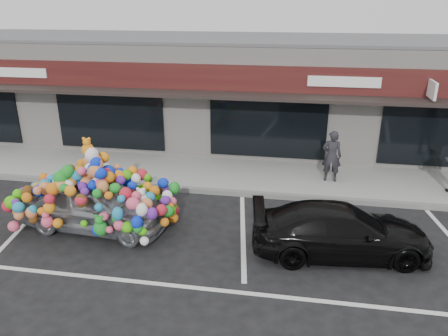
# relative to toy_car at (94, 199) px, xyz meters

# --- Properties ---
(ground) EXTENTS (90.00, 90.00, 0.00)m
(ground) POSITION_rel_toy_car_xyz_m (1.09, 0.16, -0.83)
(ground) COLOR black
(ground) RESTS_ON ground
(shop_building) EXTENTS (24.00, 7.20, 4.31)m
(shop_building) POSITION_rel_toy_car_xyz_m (1.09, 8.60, 1.33)
(shop_building) COLOR beige
(shop_building) RESTS_ON ground
(sidewalk) EXTENTS (26.00, 3.00, 0.15)m
(sidewalk) POSITION_rel_toy_car_xyz_m (1.09, 4.16, -0.76)
(sidewalk) COLOR #979792
(sidewalk) RESTS_ON ground
(kerb) EXTENTS (26.00, 0.18, 0.16)m
(kerb) POSITION_rel_toy_car_xyz_m (1.09, 2.66, -0.76)
(kerb) COLOR slate
(kerb) RESTS_ON ground
(parking_stripe_left) EXTENTS (0.73, 4.37, 0.01)m
(parking_stripe_left) POSITION_rel_toy_car_xyz_m (-2.11, 0.36, -0.83)
(parking_stripe_left) COLOR silver
(parking_stripe_left) RESTS_ON ground
(parking_stripe_mid) EXTENTS (0.73, 4.37, 0.01)m
(parking_stripe_mid) POSITION_rel_toy_car_xyz_m (3.89, 0.36, -0.83)
(parking_stripe_mid) COLOR silver
(parking_stripe_mid) RESTS_ON ground
(lane_line) EXTENTS (14.00, 0.12, 0.01)m
(lane_line) POSITION_rel_toy_car_xyz_m (3.09, -2.14, -0.83)
(lane_line) COLOR silver
(lane_line) RESTS_ON ground
(toy_car) EXTENTS (2.87, 4.34, 2.45)m
(toy_car) POSITION_rel_toy_car_xyz_m (0.00, 0.00, 0.00)
(toy_car) COLOR #979DA1
(toy_car) RESTS_ON ground
(black_sedan) EXTENTS (2.22, 4.38, 1.22)m
(black_sedan) POSITION_rel_toy_car_xyz_m (6.29, -0.22, -0.22)
(black_sedan) COLOR black
(black_sedan) RESTS_ON ground
(pedestrian_a) EXTENTS (0.65, 0.45, 1.70)m
(pedestrian_a) POSITION_rel_toy_car_xyz_m (6.29, 4.02, 0.17)
(pedestrian_a) COLOR black
(pedestrian_a) RESTS_ON sidewalk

